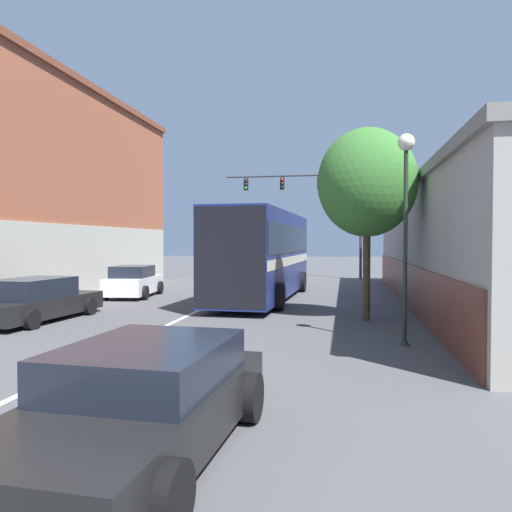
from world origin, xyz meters
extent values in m
cube|color=silver|center=(0.00, 17.30, 0.00)|extent=(0.14, 46.61, 0.01)
cube|color=#995138|center=(-10.76, 18.42, 4.89)|extent=(8.52, 19.24, 9.78)
cube|color=#B7B2A3|center=(-6.55, 18.42, 1.60)|extent=(0.24, 18.86, 3.20)
cube|color=brown|center=(-10.76, 18.42, 9.63)|extent=(8.86, 19.43, 0.30)
cube|color=#9E998E|center=(11.05, 17.46, 2.34)|extent=(7.10, 23.26, 4.68)
cube|color=brown|center=(7.55, 17.46, 0.82)|extent=(0.24, 22.79, 1.64)
cube|color=slate|center=(11.05, 17.46, 4.53)|extent=(7.39, 23.49, 0.30)
cube|color=navy|center=(1.72, 18.19, 1.95)|extent=(2.84, 11.09, 3.45)
cube|color=black|center=(1.72, 18.19, 2.57)|extent=(2.88, 10.87, 1.10)
cube|color=beige|center=(1.72, 18.19, 1.67)|extent=(2.88, 10.98, 0.35)
cube|color=black|center=(1.51, 12.71, 1.95)|extent=(2.38, 0.15, 3.31)
cylinder|color=black|center=(0.60, 21.65, 0.50)|extent=(0.34, 1.01, 1.00)
cylinder|color=black|center=(3.09, 21.55, 0.50)|extent=(0.34, 1.01, 1.00)
cylinder|color=black|center=(0.34, 14.83, 0.50)|extent=(0.34, 1.01, 1.00)
cylinder|color=black|center=(2.83, 14.74, 0.50)|extent=(0.34, 1.01, 1.00)
cube|color=black|center=(2.83, 2.46, 0.48)|extent=(2.13, 4.59, 0.59)
cube|color=black|center=(2.85, 2.73, 1.02)|extent=(1.86, 2.43, 0.49)
cylinder|color=black|center=(1.94, 3.91, 0.34)|extent=(0.26, 0.68, 0.67)
cylinder|color=black|center=(3.88, 3.80, 0.34)|extent=(0.26, 0.68, 0.67)
cylinder|color=black|center=(3.73, 1.02, 0.34)|extent=(0.26, 0.68, 0.67)
cube|color=black|center=(-4.24, 11.21, 0.44)|extent=(1.94, 4.79, 0.57)
cube|color=black|center=(-4.26, 10.98, 1.03)|extent=(1.67, 2.53, 0.61)
cylinder|color=black|center=(-5.02, 12.72, 0.29)|extent=(0.25, 0.59, 0.58)
cylinder|color=black|center=(-3.30, 12.61, 0.29)|extent=(0.25, 0.59, 0.58)
cylinder|color=black|center=(-3.47, 9.71, 0.29)|extent=(0.25, 0.59, 0.58)
cube|color=silver|center=(-4.14, 18.09, 0.53)|extent=(2.02, 3.97, 0.72)
cube|color=black|center=(-4.12, 17.90, 1.14)|extent=(1.70, 2.13, 0.50)
cylinder|color=black|center=(-5.11, 19.18, 0.30)|extent=(0.28, 0.63, 0.61)
cylinder|color=black|center=(-3.42, 19.36, 0.30)|extent=(0.28, 0.63, 0.61)
cylinder|color=black|center=(-4.86, 16.82, 0.30)|extent=(0.28, 0.63, 0.61)
cylinder|color=black|center=(-3.18, 17.00, 0.30)|extent=(0.28, 0.63, 0.61)
cylinder|color=#333338|center=(6.16, 30.61, 3.59)|extent=(0.18, 0.18, 7.18)
cylinder|color=#333338|center=(1.64, 30.61, 6.88)|extent=(9.03, 0.12, 0.12)
cube|color=black|center=(3.45, 30.61, 6.36)|extent=(0.28, 0.24, 0.80)
sphere|color=black|center=(3.45, 30.46, 6.61)|extent=(0.18, 0.18, 0.18)
sphere|color=black|center=(3.45, 30.46, 6.36)|extent=(0.18, 0.18, 0.18)
sphere|color=green|center=(3.45, 30.46, 6.11)|extent=(0.18, 0.18, 0.18)
cube|color=black|center=(0.96, 30.61, 6.36)|extent=(0.28, 0.24, 0.80)
sphere|color=red|center=(0.96, 30.46, 6.61)|extent=(0.18, 0.18, 0.18)
sphere|color=black|center=(0.96, 30.46, 6.36)|extent=(0.18, 0.18, 0.18)
sphere|color=black|center=(0.96, 30.46, 6.11)|extent=(0.18, 0.18, 0.18)
cube|color=black|center=(-1.52, 30.61, 6.36)|extent=(0.28, 0.24, 0.80)
sphere|color=black|center=(-1.52, 30.46, 6.61)|extent=(0.18, 0.18, 0.18)
sphere|color=black|center=(-1.52, 30.46, 6.36)|extent=(0.18, 0.18, 0.18)
sphere|color=green|center=(-1.52, 30.46, 6.11)|extent=(0.18, 0.18, 0.18)
cone|color=#233323|center=(6.54, 9.34, 0.10)|extent=(0.26, 0.26, 0.20)
cylinder|color=#233323|center=(6.54, 9.34, 2.33)|extent=(0.10, 0.10, 4.65)
sphere|color=#EFE5CC|center=(6.54, 9.34, 4.79)|extent=(0.40, 0.40, 0.40)
cylinder|color=#4C3823|center=(5.81, 13.12, 1.50)|extent=(0.23, 0.23, 3.00)
ellipsoid|color=#38702D|center=(5.81, 13.12, 4.31)|extent=(3.08, 2.77, 3.39)
camera|label=1|loc=(5.14, -2.82, 2.46)|focal=35.00mm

